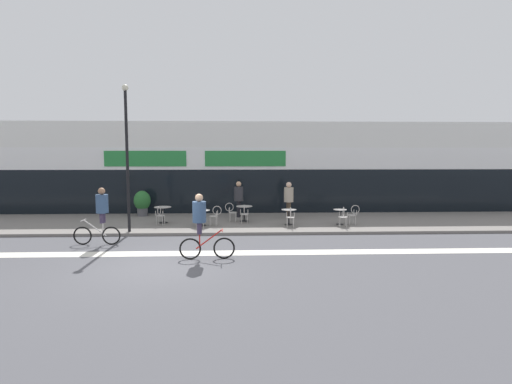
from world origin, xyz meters
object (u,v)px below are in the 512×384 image
Objects in this scene: cafe_chair_0_near at (160,214)px; cafe_chair_2_near at (244,213)px; cafe_chair_4_near at (343,216)px; pedestrian_near_end at (289,197)px; bistro_table_1 at (201,214)px; lamp_post at (127,149)px; pedestrian_far_end at (239,196)px; bistro_table_0 at (163,211)px; cafe_chair_4_side at (353,213)px; bistro_table_4 at (340,214)px; cafe_chair_3_near at (290,216)px; bistro_table_2 at (244,210)px; cafe_chair_1_side at (215,214)px; bistro_table_3 at (289,214)px; planter_pot at (142,202)px; cyclist_2 at (101,212)px; cafe_chair_1_near at (200,217)px; cyclist_0 at (201,222)px; cafe_chair_2_side at (231,211)px.

cafe_chair_0_near is 1.00× the size of cafe_chair_2_near.
cafe_chair_4_near is 3.33m from pedestrian_near_end.
lamp_post is at bearing -155.97° from bistro_table_1.
pedestrian_far_end reaches higher than cafe_chair_2_near.
bistro_table_0 is 0.88× the size of cafe_chair_4_side.
bistro_table_0 reaches higher than bistro_table_4.
cafe_chair_3_near reaches higher than bistro_table_1.
pedestrian_near_end is at bearing 47.83° from cafe_chair_4_near.
cafe_chair_3_near is 2.36m from cafe_chair_4_near.
bistro_table_2 is 1.74m from cafe_chair_1_side.
bistro_table_0 is 5.94m from bistro_table_3.
bistro_table_1 is at bearing 4.05° from cafe_chair_1_side.
cafe_chair_4_near is 0.68× the size of planter_pot.
lamp_post is (-2.89, -1.29, 2.93)m from bistro_table_1.
cyclist_2 is (-9.75, -3.24, 0.62)m from bistro_table_4.
cafe_chair_0_near is (-1.90, 0.17, -0.00)m from bistro_table_1.
cafe_chair_4_near is 10.39m from planter_pot.
cafe_chair_2_near is 2.29m from cafe_chair_3_near.
planter_pot is (-9.76, 2.96, 0.23)m from bistro_table_4.
cafe_chair_2_near is 6.51m from cyclist_2.
cafe_chair_1_near is 1.00× the size of cafe_chair_3_near.
cafe_chair_4_side is at bearing -4.78° from bistro_table_0.
cyclist_0 is (-1.42, -5.88, 0.58)m from cafe_chair_2_near.
cafe_chair_2_side is at bearing 29.55° from lamp_post.
cafe_chair_1_near is at bearing -170.16° from bistro_table_3.
cafe_chair_2_side is (1.33, 1.73, 0.00)m from cafe_chair_1_near.
planter_pot is (-9.75, 3.59, 0.21)m from cafe_chair_4_near.
bistro_table_3 is at bearing 71.16° from pedestrian_near_end.
bistro_table_3 is 2.36m from bistro_table_4.
cyclist_0 is at bearing -122.31° from bistro_table_3.
cyclist_2 is (0.00, -6.21, 0.39)m from planter_pot.
lamp_post is 5.85m from cyclist_0.
bistro_table_1 is 0.88× the size of cafe_chair_3_near.
bistro_table_4 is at bearing 0.42° from bistro_table_1.
cafe_chair_2_side is 1.00× the size of cafe_chair_4_side.
cafe_chair_4_side is (0.63, 0.01, 0.02)m from bistro_table_4.
lamp_post is at bearing -171.80° from bistro_table_4.
cafe_chair_2_near is (-4.41, 0.43, 0.02)m from bistro_table_4.
cyclist_0 is at bearing -136.90° from bistro_table_4.
cafe_chair_1_near is 1.00× the size of cafe_chair_4_near.
cafe_chair_4_side is at bearing -6.92° from cafe_chair_2_side.
pedestrian_near_end is at bearing 19.00° from cafe_chair_2_side.
cafe_chair_2_near reaches higher than bistro_table_0.
planter_pot reaches higher than cafe_chair_2_near.
cafe_chair_1_side is at bearing 91.25° from cafe_chair_4_near.
cyclist_2 is at bearing 43.10° from cafe_chair_1_side.
bistro_table_3 is 4.06m from cafe_chair_1_near.
bistro_table_4 is 8.27m from cafe_chair_0_near.
cyclist_2 is at bearing 111.96° from cafe_chair_4_near.
cafe_chair_4_near is at bearing -87.12° from cafe_chair_3_near.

